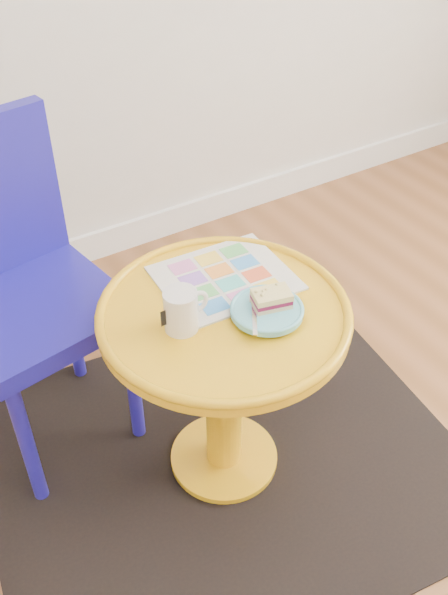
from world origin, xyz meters
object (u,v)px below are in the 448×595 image
chair (17,279)px  plate (267,311)px  newspaper (225,278)px  side_table (224,359)px  mug (182,309)px

chair → plate: chair is taller
chair → newspaper: (0.43, -0.32, 0.04)m
chair → side_table: bearing=-58.8°
side_table → mug: bearing=180.0°
mug → chair: bearing=118.4°
newspaper → chair: bearing=146.5°
chair → mug: bearing=-68.6°
plate → newspaper: bearing=92.3°
newspaper → mug: 0.21m
chair → mug: size_ratio=8.30×
chair → plate: size_ratio=5.46×
newspaper → plate: bearing=-84.5°
side_table → plate: bearing=-43.6°
side_table → plate: plate is taller
plate → mug: bearing=159.2°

